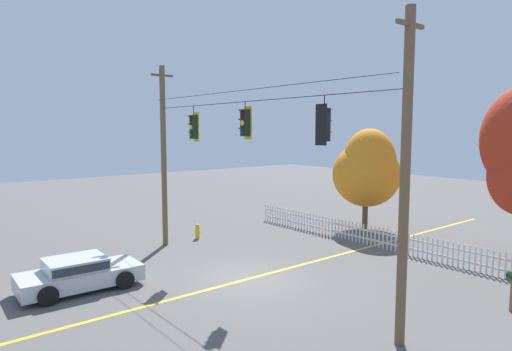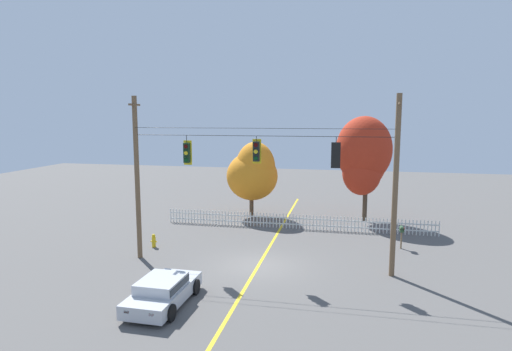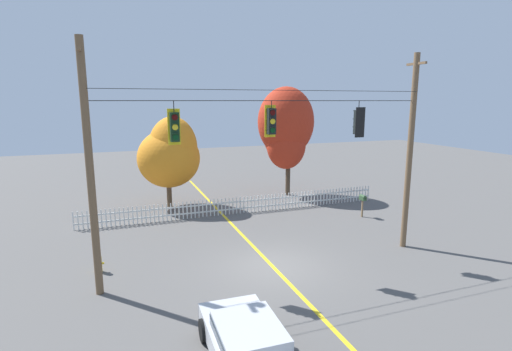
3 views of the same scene
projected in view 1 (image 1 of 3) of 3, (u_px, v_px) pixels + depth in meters
ground at (247, 279)px, 16.53m from camera, size 80.00×80.00×0.00m
lane_centerline_stripe at (247, 279)px, 16.53m from camera, size 0.16×36.00×0.01m
signal_support_span at (247, 163)px, 16.09m from camera, size 13.17×1.10×8.53m
traffic_signal_northbound_secondary at (194, 127)px, 18.81m from camera, size 0.43×0.38×1.51m
traffic_signal_eastbound_side at (245, 123)px, 16.03m from camera, size 0.43×0.38×1.36m
traffic_signal_westbound_side at (324, 125)px, 13.07m from camera, size 0.43×0.38×1.47m
white_picket_fence at (392, 240)px, 20.40m from camera, size 18.01×0.06×0.99m
autumn_maple_near_fence at (367, 170)px, 24.62m from camera, size 3.80×3.63×5.63m
parked_car at (79, 273)px, 15.40m from camera, size 2.03×4.07×1.15m
fire_hydrant at (197, 231)px, 22.70m from camera, size 0.38×0.22×0.78m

